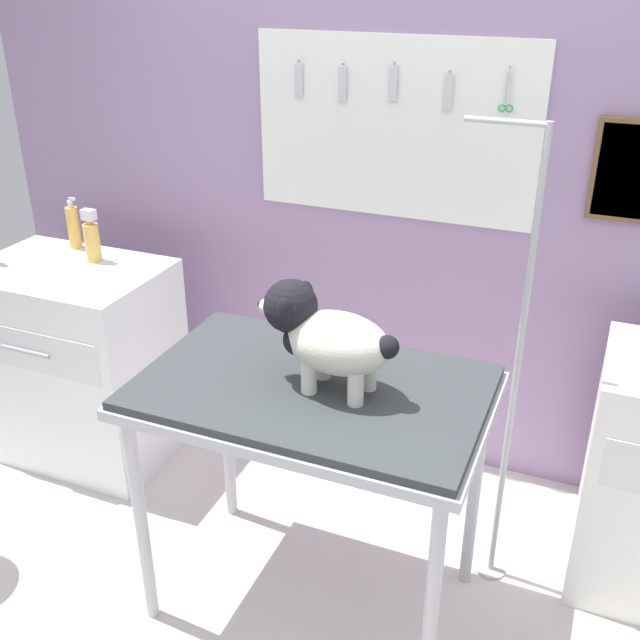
{
  "coord_description": "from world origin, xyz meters",
  "views": [
    {
      "loc": [
        0.77,
        -1.58,
        2.08
      ],
      "look_at": [
        0.02,
        0.24,
        1.12
      ],
      "focal_mm": 41.85,
      "sensor_mm": 36.0,
      "label": 1
    }
  ],
  "objects_px": {
    "grooming_table": "(312,406)",
    "dog": "(324,335)",
    "counter_left": "(80,361)",
    "grooming_arm": "(511,393)"
  },
  "relations": [
    {
      "from": "dog",
      "to": "counter_left",
      "type": "relative_size",
      "value": 0.51
    },
    {
      "from": "grooming_table",
      "to": "counter_left",
      "type": "bearing_deg",
      "value": 161.13
    },
    {
      "from": "grooming_table",
      "to": "dog",
      "type": "distance_m",
      "value": 0.27
    },
    {
      "from": "counter_left",
      "to": "dog",
      "type": "bearing_deg",
      "value": -18.46
    },
    {
      "from": "dog",
      "to": "grooming_arm",
      "type": "bearing_deg",
      "value": 35.73
    },
    {
      "from": "dog",
      "to": "counter_left",
      "type": "distance_m",
      "value": 1.57
    },
    {
      "from": "dog",
      "to": "counter_left",
      "type": "bearing_deg",
      "value": 161.54
    },
    {
      "from": "grooming_table",
      "to": "dog",
      "type": "xyz_separation_m",
      "value": [
        0.04,
        -0.0,
        0.26
      ]
    },
    {
      "from": "grooming_table",
      "to": "grooming_arm",
      "type": "relative_size",
      "value": 0.66
    },
    {
      "from": "grooming_arm",
      "to": "dog",
      "type": "xyz_separation_m",
      "value": [
        -0.52,
        -0.37,
        0.29
      ]
    }
  ]
}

